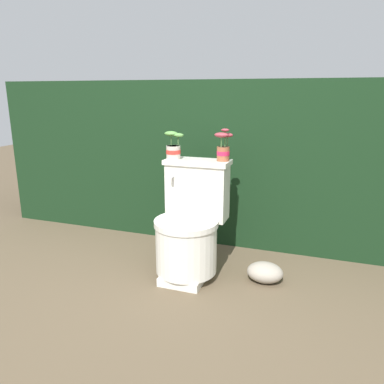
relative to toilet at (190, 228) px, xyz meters
name	(u,v)px	position (x,y,z in m)	size (l,w,h in m)	color
ground_plane	(189,281)	(0.03, -0.12, -0.32)	(12.00, 12.00, 0.00)	brown
hedge_backdrop	(229,158)	(0.03, 0.89, 0.31)	(3.89, 0.73, 1.26)	black
toilet	(190,228)	(0.00, 0.00, 0.00)	(0.43, 0.52, 0.74)	silver
potted_plant_left	(173,148)	(-0.16, 0.13, 0.50)	(0.13, 0.10, 0.18)	beige
potted_plant_midleft	(223,148)	(0.17, 0.16, 0.50)	(0.11, 0.11, 0.21)	#9E5638
garden_stone	(265,272)	(0.49, 0.04, -0.26)	(0.23, 0.18, 0.13)	#9E9384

